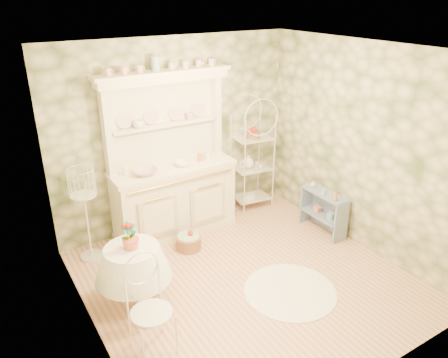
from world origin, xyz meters
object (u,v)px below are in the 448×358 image
kitchen_dresser (172,157)px  cafe_chair (151,310)px  bakers_rack (252,151)px  birdcage_stand (85,206)px  side_shelf (323,213)px  floor_basket (189,242)px  round_table (134,275)px

kitchen_dresser → cafe_chair: size_ratio=2.39×
bakers_rack → birdcage_stand: 2.66m
kitchen_dresser → birdcage_stand: 1.31m
side_shelf → floor_basket: size_ratio=2.02×
kitchen_dresser → side_shelf: (1.80, -1.14, -0.85)m
kitchen_dresser → floor_basket: 1.17m
side_shelf → floor_basket: 1.97m
bakers_rack → kitchen_dresser: bearing=-170.0°
bakers_rack → cafe_chair: bakers_rack is taller
bakers_rack → round_table: bearing=-145.6°
birdcage_stand → floor_basket: (1.18, -0.48, -0.65)m
kitchen_dresser → round_table: bearing=-131.8°
birdcage_stand → cafe_chair: bearing=-88.4°
bakers_rack → cafe_chair: size_ratio=1.95×
round_table → side_shelf: bearing=1.4°
kitchen_dresser → bakers_rack: bearing=3.1°
round_table → floor_basket: bearing=33.5°
kitchen_dresser → floor_basket: size_ratio=6.83×
bakers_rack → floor_basket: (-1.47, -0.62, -0.83)m
side_shelf → round_table: (-2.88, -0.07, 0.08)m
side_shelf → kitchen_dresser: bearing=144.4°
side_shelf → birdcage_stand: bearing=157.2°
cafe_chair → floor_basket: 1.86m
kitchen_dresser → cafe_chair: 2.40m
bakers_rack → floor_basket: 1.79m
kitchen_dresser → round_table: size_ratio=3.10×
floor_basket → birdcage_stand: bearing=157.7°
birdcage_stand → round_table: bearing=-81.8°
cafe_chair → floor_basket: size_ratio=2.86×
cafe_chair → floor_basket: bearing=47.7°
round_table → floor_basket: 1.24m
bakers_rack → side_shelf: bearing=-64.8°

